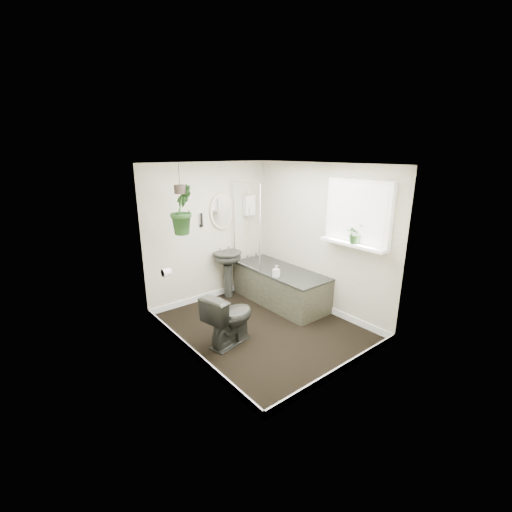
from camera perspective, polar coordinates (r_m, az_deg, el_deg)
floor at (r=5.09m, az=1.08°, el=-11.88°), size 2.30×2.80×0.02m
ceiling at (r=4.46m, az=1.25°, el=15.22°), size 2.30×2.80×0.02m
wall_back at (r=5.76m, az=-7.89°, el=3.81°), size 2.30×0.02×2.30m
wall_front at (r=3.73m, az=15.22°, el=-3.99°), size 2.30×0.02×2.30m
wall_left at (r=4.03m, az=-11.61°, el=-2.14°), size 0.02×2.80×2.30m
wall_right at (r=5.43m, az=10.60°, el=2.88°), size 0.02×2.80×2.30m
skirting at (r=5.06m, az=1.08°, el=-11.29°), size 2.30×2.80×0.10m
bathtub at (r=5.78m, az=4.03°, el=-4.97°), size 0.72×1.72×0.58m
bath_screen at (r=5.65m, az=-1.62°, el=5.05°), size 0.04×0.72×1.40m
shower_box at (r=6.07m, az=-1.15°, el=8.48°), size 0.20×0.10×0.35m
oval_mirror at (r=5.79m, az=-5.69°, el=7.48°), size 0.46×0.03×0.62m
wall_sconce at (r=5.59m, az=-9.04°, el=5.98°), size 0.04×0.04×0.22m
toilet_roll_holder at (r=4.74m, az=-14.71°, el=-2.65°), size 0.11×0.11×0.11m
window_recess at (r=4.86m, az=16.64°, el=6.84°), size 0.08×1.00×0.90m
window_sill at (r=4.89m, az=15.75°, el=1.93°), size 0.18×1.00×0.04m
window_blinds at (r=4.83m, az=16.33°, el=6.80°), size 0.01×0.86×0.76m
toilet at (r=4.56m, az=-4.41°, el=-10.19°), size 0.80×0.56×0.74m
pedestal_sink at (r=5.96m, az=-4.69°, el=-3.08°), size 0.51×0.44×0.82m
sill_plant at (r=4.84m, az=16.20°, el=3.62°), size 0.25×0.22×0.27m
hanging_plant at (r=4.93m, az=-12.35°, el=7.53°), size 0.47×0.49×0.69m
soap_bottle at (r=5.31m, az=3.39°, el=-2.52°), size 0.11×0.11×0.19m
hanging_pot at (r=4.90m, az=-12.56°, el=10.80°), size 0.16×0.16×0.12m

